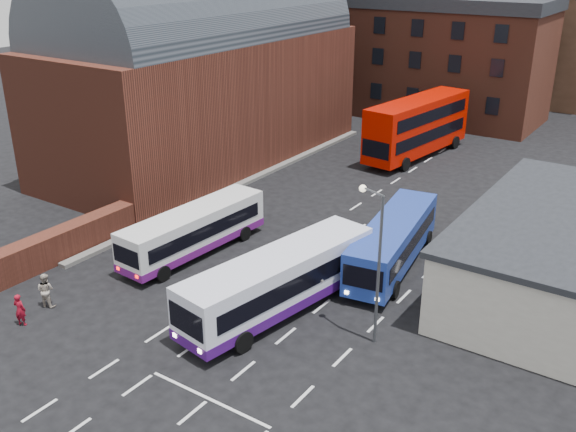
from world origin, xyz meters
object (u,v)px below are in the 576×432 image
Objects in this scene: bus_red_double at (417,126)px; pedestrian_red at (20,310)px; bus_white_inbound at (279,278)px; pedestrian_beige at (46,290)px; street_lamp at (375,254)px; bus_white_outbound at (194,228)px; bus_blue at (393,240)px.

bus_red_double is 7.76× the size of pedestrian_red.
bus_white_inbound is 27.84m from bus_red_double.
pedestrian_red is 0.91× the size of pedestrian_beige.
pedestrian_beige is (-9.89, -6.07, -0.92)m from bus_white_inbound.
street_lamp is at bearing -172.02° from pedestrian_beige.
bus_white_outbound is 11.39m from bus_blue.
bus_white_outbound reaches higher than pedestrian_beige.
pedestrian_beige is (-5.07, -33.48, -1.74)m from bus_red_double.
bus_red_double reaches higher than bus_white_outbound.
street_lamp is 16.83m from pedestrian_red.
bus_red_double is 35.62m from pedestrian_red.
bus_blue is 6.42× the size of pedestrian_red.
bus_white_outbound is 6.10× the size of pedestrian_red.
pedestrian_red is at bearing -150.27° from street_lamp.
bus_blue is (10.31, 4.83, 0.07)m from bus_white_outbound.
bus_white_outbound is 0.79× the size of bus_red_double.
bus_blue is (2.49, 7.43, -0.16)m from bus_white_inbound.
street_lamp reaches higher than bus_red_double.
pedestrian_beige is (-14.75, -6.37, -3.46)m from street_lamp.
bus_red_double is 33.91m from pedestrian_beige.
street_lamp is (4.86, 0.30, 2.54)m from bus_white_inbound.
bus_red_double is 1.75× the size of street_lamp.
bus_blue is at bearing 117.31° from bus_red_double.
bus_red_double is 28.84m from street_lamp.
bus_blue is 7.98m from street_lamp.
street_lamp is 4.42× the size of pedestrian_red.
bus_white_inbound is 1.60× the size of street_lamp.
bus_white_inbound is at bearing -176.48° from street_lamp.
bus_blue is at bearing 108.34° from street_lamp.
pedestrian_red is 1.85m from pedestrian_beige.
bus_blue reaches higher than pedestrian_red.
bus_white_outbound is 0.86× the size of bus_white_inbound.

